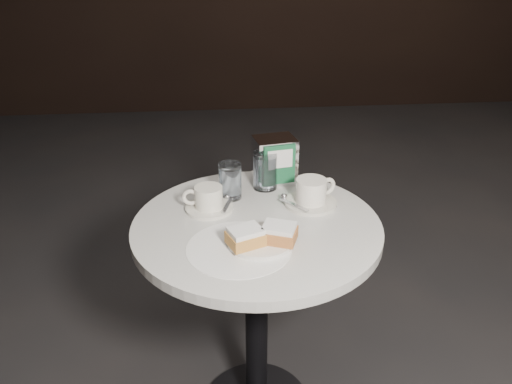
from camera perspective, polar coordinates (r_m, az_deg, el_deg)
The scene contains 8 objects.
cafe_table at distance 1.51m, azimuth 0.07°, elevation -10.00°, with size 0.70×0.70×0.74m.
sugar_spill at distance 1.29m, azimuth -1.96°, elevation -6.40°, with size 0.27×0.27×0.00m, color white.
beignet_plate at distance 1.29m, azimuth 0.63°, elevation -5.20°, with size 0.19×0.19×0.06m.
coffee_cup_left at distance 1.46m, azimuth -5.47°, elevation -0.90°, with size 0.15×0.15×0.07m.
coffee_cup_right at distance 1.49m, azimuth 6.34°, elevation -0.19°, with size 0.21×0.21×0.08m.
water_glass_left at distance 1.52m, azimuth -2.97°, elevation 1.23°, with size 0.08×0.08×0.11m.
water_glass_right at distance 1.57m, azimuth 1.06°, elevation 2.45°, with size 0.08×0.08×0.12m.
napkin_dispenser at distance 1.61m, azimuth 2.13°, elevation 3.65°, with size 0.14×0.13×0.15m.
Camera 1 is at (-0.12, -1.21, 1.45)m, focal length 35.00 mm.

